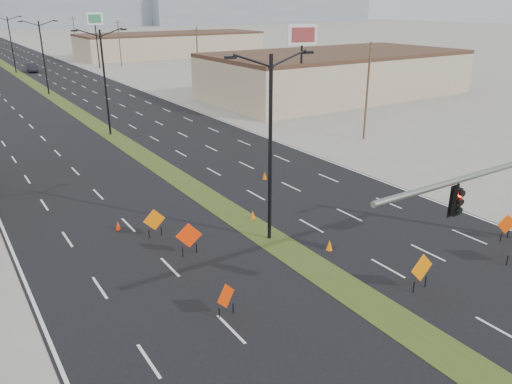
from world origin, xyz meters
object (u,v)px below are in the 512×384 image
streetlight_0 (270,145)px  cone_0 (253,215)px  pole_sign_east_near (302,42)px  cone_1 (329,245)px  car_mid (32,68)px  construction_sign_1 (189,236)px  cone_3 (118,225)px  streetlight_1 (105,80)px  construction_sign_5 (506,225)px  construction_sign_2 (154,221)px  pole_sign_east_far (95,23)px  streetlight_2 (43,55)px  streetlight_3 (11,43)px  construction_sign_3 (422,269)px  cone_2 (265,176)px  construction_sign_0 (226,297)px

streetlight_0 → cone_0: size_ratio=18.76×
pole_sign_east_near → cone_1: bearing=-106.2°
streetlight_0 → car_mid: bearing=88.1°
construction_sign_1 → cone_3: bearing=133.1°
streetlight_1 → construction_sign_5: size_ratio=6.55×
streetlight_0 → construction_sign_2: bearing=145.0°
cone_0 → construction_sign_5: bearing=-44.6°
cone_0 → pole_sign_east_far: pole_sign_east_far is taller
streetlight_2 → car_mid: bearing=84.2°
construction_sign_2 → cone_0: size_ratio=3.13×
streetlight_0 → streetlight_3: 84.00m
construction_sign_3 → cone_2: 16.78m
construction_sign_0 → construction_sign_1: (1.09, 5.72, 0.17)m
streetlight_1 → pole_sign_east_far: size_ratio=0.95×
streetlight_3 → construction_sign_5: size_ratio=6.55×
pole_sign_east_far → cone_1: bearing=-114.4°
streetlight_0 → pole_sign_east_near: 32.27m
construction_sign_2 → construction_sign_5: 19.43m
construction_sign_0 → pole_sign_east_near: pole_sign_east_near is taller
streetlight_2 → car_mid: 28.08m
car_mid → pole_sign_east_far: size_ratio=0.46×
construction_sign_3 → car_mid: bearing=90.3°
car_mid → construction_sign_2: (-8.06, -79.88, 0.18)m
car_mid → construction_sign_5: 91.15m
cone_3 → pole_sign_east_near: (27.68, 18.60, 8.06)m
streetlight_0 → pole_sign_east_far: 83.64m
streetlight_1 → car_mid: size_ratio=2.05×
construction_sign_3 → cone_0: (-2.07, 10.90, -0.82)m
construction_sign_2 → cone_3: 2.62m
car_mid → pole_sign_east_far: (12.40, -1.37, 7.88)m
streetlight_1 → cone_3: 23.82m
car_mid → construction_sign_2: construction_sign_2 is taller
streetlight_0 → cone_2: 11.22m
construction_sign_5 → cone_3: 21.81m
construction_sign_0 → pole_sign_east_near: 40.39m
construction_sign_3 → pole_sign_east_near: bearing=61.0°
construction_sign_0 → construction_sign_5: size_ratio=1.00×
pole_sign_east_near → pole_sign_east_far: size_ratio=0.96×
streetlight_1 → pole_sign_east_far: 56.37m
streetlight_0 → cone_2: streetlight_0 is taller
construction_sign_2 → cone_0: 6.03m
streetlight_1 → streetlight_3: same height
construction_sign_5 → construction_sign_3: bearing=-149.9°
streetlight_2 → streetlight_0: bearing=-90.0°
car_mid → pole_sign_east_near: bearing=-68.1°
cone_2 → pole_sign_east_far: bearing=82.4°
streetlight_2 → construction_sign_5: 64.33m
construction_sign_5 → cone_3: bearing=167.2°
streetlight_0 → pole_sign_east_near: (20.99, 24.33, 2.91)m
construction_sign_1 → construction_sign_2: size_ratio=1.09×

